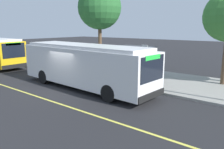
% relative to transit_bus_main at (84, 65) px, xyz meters
% --- Properties ---
extents(ground_plane, '(120.00, 120.00, 0.00)m').
position_rel_transit_bus_main_xyz_m(ground_plane, '(-0.83, -1.01, -1.62)').
color(ground_plane, '#232326').
extents(sidewalk_curb, '(44.00, 6.40, 0.15)m').
position_rel_transit_bus_main_xyz_m(sidewalk_curb, '(-0.83, 4.99, -1.54)').
color(sidewalk_curb, gray).
rests_on(sidewalk_curb, ground_plane).
extents(lane_stripe_center, '(36.00, 0.14, 0.01)m').
position_rel_transit_bus_main_xyz_m(lane_stripe_center, '(-0.83, -3.21, -1.61)').
color(lane_stripe_center, '#E0D64C').
rests_on(lane_stripe_center, ground_plane).
extents(transit_bus_main, '(10.75, 3.03, 2.95)m').
position_rel_transit_bus_main_xyz_m(transit_bus_main, '(0.00, 0.00, 0.00)').
color(transit_bus_main, white).
rests_on(transit_bus_main, ground_plane).
extents(bus_shelter, '(2.90, 1.60, 2.48)m').
position_rel_transit_bus_main_xyz_m(bus_shelter, '(1.06, 4.54, 0.30)').
color(bus_shelter, '#333338').
rests_on(bus_shelter, sidewalk_curb).
extents(waiting_bench, '(1.60, 0.48, 0.95)m').
position_rel_transit_bus_main_xyz_m(waiting_bench, '(1.16, 4.68, -0.98)').
color(waiting_bench, brown).
rests_on(waiting_bench, sidewalk_curb).
extents(route_sign_post, '(0.44, 0.08, 2.80)m').
position_rel_transit_bus_main_xyz_m(route_sign_post, '(3.07, 2.66, 0.34)').
color(route_sign_post, '#333338').
rests_on(route_sign_post, sidewalk_curb).
extents(street_tree_near_shelter, '(4.28, 4.28, 7.95)m').
position_rel_transit_bus_main_xyz_m(street_tree_near_shelter, '(-4.58, 6.71, 4.32)').
color(street_tree_near_shelter, brown).
rests_on(street_tree_near_shelter, sidewalk_curb).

